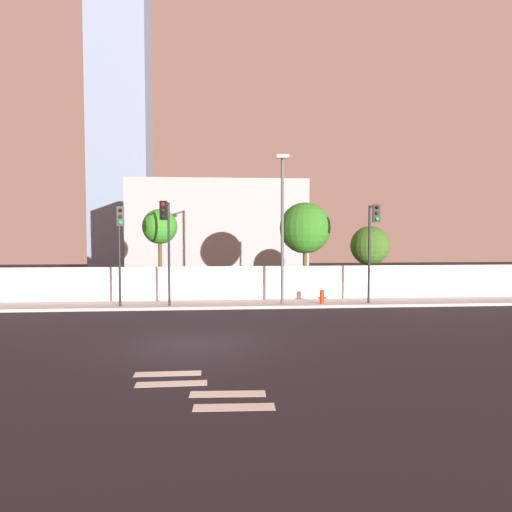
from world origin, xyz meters
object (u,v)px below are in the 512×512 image
traffic_light_center (120,235)px  traffic_light_right (373,232)px  traffic_light_left (166,231)px  fire_hydrant (322,296)px  street_lamp_curbside (282,220)px  roadside_tree_leftmost (160,227)px  roadside_tree_midleft (305,228)px  roadside_tree_midright (370,246)px

traffic_light_center → traffic_light_right: (12.37, 0.14, 0.12)m
traffic_light_left → traffic_light_right: traffic_light_left is taller
fire_hydrant → traffic_light_right: bearing=-13.8°
traffic_light_left → street_lamp_curbside: (5.74, 0.65, 0.58)m
street_lamp_curbside → roadside_tree_leftmost: (-6.46, 2.74, -0.38)m
roadside_tree_midleft → roadside_tree_midright: roadside_tree_midleft is taller
traffic_light_center → roadside_tree_midright: size_ratio=1.17×
roadside_tree_midleft → roadside_tree_midright: bearing=0.0°
traffic_light_right → roadside_tree_leftmost: size_ratio=0.99×
traffic_light_center → roadside_tree_midleft: 10.21m
street_lamp_curbside → roadside_tree_midright: bearing=26.7°
roadside_tree_midleft → street_lamp_curbside: bearing=-121.4°
traffic_light_right → street_lamp_curbside: street_lamp_curbside is taller
traffic_light_right → roadside_tree_midleft: size_ratio=0.92×
roadside_tree_leftmost → traffic_light_right: bearing=-17.2°
traffic_light_center → traffic_light_right: 12.37m
traffic_light_right → fire_hydrant: 4.11m
street_lamp_curbside → traffic_light_right: bearing=-8.2°
street_lamp_curbside → traffic_light_left: bearing=-173.6°
traffic_light_center → street_lamp_curbside: bearing=5.6°
traffic_light_center → roadside_tree_leftmost: size_ratio=0.95×
traffic_light_left → roadside_tree_midleft: size_ratio=0.93×
traffic_light_left → roadside_tree_midright: traffic_light_left is taller
traffic_light_center → roadside_tree_leftmost: (1.44, 3.52, 0.37)m
traffic_light_center → roadside_tree_leftmost: bearing=67.7°
traffic_light_left → fire_hydrant: 8.50m
roadside_tree_leftmost → roadside_tree_midright: size_ratio=1.22×
traffic_light_left → fire_hydrant: size_ratio=6.94×
traffic_light_center → traffic_light_right: size_ratio=0.96×
roadside_tree_midright → traffic_light_left: bearing=-163.2°
traffic_light_center → street_lamp_curbside: 7.98m
traffic_light_right → roadside_tree_midleft: roadside_tree_midleft is taller
roadside_tree_midleft → roadside_tree_midright: size_ratio=1.32×
traffic_light_center → roadside_tree_midright: (13.36, 3.52, -0.68)m
street_lamp_curbside → traffic_light_center: bearing=-174.4°
fire_hydrant → roadside_tree_midright: roadside_tree_midright is taller
roadside_tree_midright → fire_hydrant: bearing=-140.7°
traffic_light_left → fire_hydrant: (7.79, 0.60, -3.33)m
roadside_tree_midright → roadside_tree_leftmost: bearing=-180.0°
traffic_light_right → fire_hydrant: size_ratio=6.82×
traffic_light_left → roadside_tree_leftmost: traffic_light_left is taller
roadside_tree_midleft → roadside_tree_midright: (3.79, 0.00, -1.01)m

